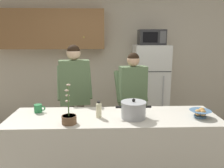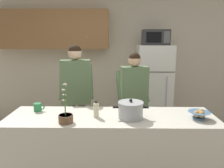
{
  "view_description": "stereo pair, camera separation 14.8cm",
  "coord_description": "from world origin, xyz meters",
  "px_view_note": "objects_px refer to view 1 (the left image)",
  "views": [
    {
      "loc": [
        -0.1,
        -2.36,
        1.79
      ],
      "look_at": [
        0.0,
        0.55,
        1.17
      ],
      "focal_mm": 35.72,
      "sensor_mm": 36.0,
      "label": 1
    },
    {
      "loc": [
        0.04,
        -2.36,
        1.79
      ],
      "look_at": [
        0.0,
        0.55,
        1.17
      ],
      "focal_mm": 35.72,
      "sensor_mm": 36.0,
      "label": 2
    }
  ],
  "objects_px": {
    "bottle_near_edge": "(99,109)",
    "cooking_pot": "(133,110)",
    "microwave": "(152,37)",
    "person_near_pot": "(75,88)",
    "refrigerator": "(150,87)",
    "person_by_sink": "(132,92)",
    "potted_orchid": "(69,118)",
    "coffee_mug": "(38,108)",
    "bread_bowl": "(200,113)"
  },
  "relations": [
    {
      "from": "person_near_pot",
      "to": "cooking_pot",
      "type": "xyz_separation_m",
      "value": [
        0.75,
        -0.9,
        -0.04
      ]
    },
    {
      "from": "potted_orchid",
      "to": "bottle_near_edge",
      "type": "bearing_deg",
      "value": 29.8
    },
    {
      "from": "refrigerator",
      "to": "person_by_sink",
      "type": "height_order",
      "value": "refrigerator"
    },
    {
      "from": "microwave",
      "to": "person_near_pot",
      "type": "height_order",
      "value": "microwave"
    },
    {
      "from": "coffee_mug",
      "to": "bread_bowl",
      "type": "relative_size",
      "value": 0.56
    },
    {
      "from": "person_near_pot",
      "to": "person_by_sink",
      "type": "distance_m",
      "value": 0.86
    },
    {
      "from": "person_by_sink",
      "to": "potted_orchid",
      "type": "xyz_separation_m",
      "value": [
        -0.79,
        -1.09,
        0.02
      ]
    },
    {
      "from": "refrigerator",
      "to": "cooking_pot",
      "type": "relative_size",
      "value": 4.24
    },
    {
      "from": "bottle_near_edge",
      "to": "potted_orchid",
      "type": "xyz_separation_m",
      "value": [
        -0.3,
        -0.17,
        -0.03
      ]
    },
    {
      "from": "microwave",
      "to": "cooking_pot",
      "type": "relative_size",
      "value": 1.24
    },
    {
      "from": "bread_bowl",
      "to": "bottle_near_edge",
      "type": "xyz_separation_m",
      "value": [
        -1.11,
        0.04,
        0.04
      ]
    },
    {
      "from": "cooking_pot",
      "to": "potted_orchid",
      "type": "xyz_separation_m",
      "value": [
        -0.68,
        -0.14,
        -0.03
      ]
    },
    {
      "from": "microwave",
      "to": "person_near_pot",
      "type": "relative_size",
      "value": 0.29
    },
    {
      "from": "cooking_pot",
      "to": "bottle_near_edge",
      "type": "bearing_deg",
      "value": 175.4
    },
    {
      "from": "refrigerator",
      "to": "cooking_pot",
      "type": "height_order",
      "value": "refrigerator"
    },
    {
      "from": "refrigerator",
      "to": "cooking_pot",
      "type": "bearing_deg",
      "value": -106.57
    },
    {
      "from": "bottle_near_edge",
      "to": "person_near_pot",
      "type": "bearing_deg",
      "value": 113.11
    },
    {
      "from": "person_near_pot",
      "to": "cooking_pot",
      "type": "height_order",
      "value": "person_near_pot"
    },
    {
      "from": "person_by_sink",
      "to": "potted_orchid",
      "type": "bearing_deg",
      "value": -125.83
    },
    {
      "from": "person_by_sink",
      "to": "cooking_pot",
      "type": "bearing_deg",
      "value": -96.63
    },
    {
      "from": "refrigerator",
      "to": "coffee_mug",
      "type": "distance_m",
      "value": 2.38
    },
    {
      "from": "refrigerator",
      "to": "person_near_pot",
      "type": "bearing_deg",
      "value": -142.32
    },
    {
      "from": "bottle_near_edge",
      "to": "microwave",
      "type": "bearing_deg",
      "value": 63.05
    },
    {
      "from": "person_near_pot",
      "to": "refrigerator",
      "type": "bearing_deg",
      "value": 37.68
    },
    {
      "from": "refrigerator",
      "to": "bottle_near_edge",
      "type": "bearing_deg",
      "value": -116.68
    },
    {
      "from": "coffee_mug",
      "to": "bottle_near_edge",
      "type": "xyz_separation_m",
      "value": [
        0.71,
        -0.19,
        0.04
      ]
    },
    {
      "from": "refrigerator",
      "to": "bottle_near_edge",
      "type": "xyz_separation_m",
      "value": [
        -0.95,
        -1.88,
        0.19
      ]
    },
    {
      "from": "microwave",
      "to": "bread_bowl",
      "type": "xyz_separation_m",
      "value": [
        0.17,
        -1.9,
        -0.81
      ]
    },
    {
      "from": "bread_bowl",
      "to": "cooking_pot",
      "type": "bearing_deg",
      "value": 179.07
    },
    {
      "from": "person_by_sink",
      "to": "cooking_pot",
      "type": "relative_size",
      "value": 4.05
    },
    {
      "from": "person_by_sink",
      "to": "cooking_pot",
      "type": "xyz_separation_m",
      "value": [
        -0.11,
        -0.95,
        0.05
      ]
    },
    {
      "from": "refrigerator",
      "to": "cooking_pot",
      "type": "distance_m",
      "value": 2.01
    },
    {
      "from": "refrigerator",
      "to": "person_by_sink",
      "type": "bearing_deg",
      "value": -115.43
    },
    {
      "from": "person_by_sink",
      "to": "coffee_mug",
      "type": "xyz_separation_m",
      "value": [
        -1.2,
        -0.73,
        0.0
      ]
    },
    {
      "from": "cooking_pot",
      "to": "bottle_near_edge",
      "type": "height_order",
      "value": "cooking_pot"
    },
    {
      "from": "person_near_pot",
      "to": "bottle_near_edge",
      "type": "height_order",
      "value": "person_near_pot"
    },
    {
      "from": "potted_orchid",
      "to": "person_by_sink",
      "type": "bearing_deg",
      "value": 54.17
    },
    {
      "from": "person_by_sink",
      "to": "cooking_pot",
      "type": "height_order",
      "value": "person_by_sink"
    },
    {
      "from": "person_by_sink",
      "to": "potted_orchid",
      "type": "height_order",
      "value": "person_by_sink"
    },
    {
      "from": "bottle_near_edge",
      "to": "cooking_pot",
      "type": "bearing_deg",
      "value": -4.6
    },
    {
      "from": "refrigerator",
      "to": "person_near_pot",
      "type": "relative_size",
      "value": 0.98
    },
    {
      "from": "refrigerator",
      "to": "microwave",
      "type": "height_order",
      "value": "microwave"
    },
    {
      "from": "coffee_mug",
      "to": "potted_orchid",
      "type": "xyz_separation_m",
      "value": [
        0.41,
        -0.36,
        0.02
      ]
    },
    {
      "from": "coffee_mug",
      "to": "person_by_sink",
      "type": "bearing_deg",
      "value": 31.22
    },
    {
      "from": "refrigerator",
      "to": "person_by_sink",
      "type": "distance_m",
      "value": 1.08
    },
    {
      "from": "cooking_pot",
      "to": "potted_orchid",
      "type": "relative_size",
      "value": 0.92
    },
    {
      "from": "cooking_pot",
      "to": "bread_bowl",
      "type": "distance_m",
      "value": 0.74
    },
    {
      "from": "refrigerator",
      "to": "person_by_sink",
      "type": "xyz_separation_m",
      "value": [
        -0.46,
        -0.97,
        0.15
      ]
    },
    {
      "from": "person_by_sink",
      "to": "bottle_near_edge",
      "type": "distance_m",
      "value": 1.04
    },
    {
      "from": "person_by_sink",
      "to": "bottle_near_edge",
      "type": "relative_size",
      "value": 8.43
    }
  ]
}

